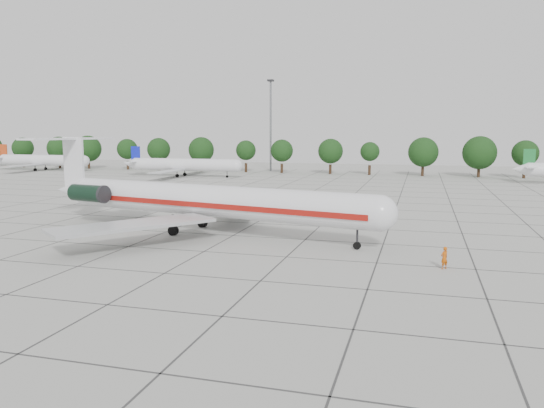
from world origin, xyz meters
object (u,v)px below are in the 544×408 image
object	(u,v)px
bg_airliner_b	(184,165)
floodlight_mast	(271,120)
main_airliner	(193,199)
bg_airliner_a	(42,160)
ground_crew	(444,258)

from	to	relation	value
bg_airliner_b	floodlight_mast	size ratio (longest dim) A/B	1.11
bg_airliner_b	floodlight_mast	xyz separation A→B (m)	(15.27, 24.93, 11.37)
main_airliner	bg_airliner_a	bearing A→B (deg)	149.35
ground_crew	bg_airliner_a	size ratio (longest dim) A/B	0.07
ground_crew	main_airliner	bearing A→B (deg)	-61.82
bg_airliner_b	floodlight_mast	world-z (taller)	floodlight_mast
bg_airliner_a	bg_airliner_b	bearing A→B (deg)	-9.40
ground_crew	bg_airliner_b	world-z (taller)	bg_airliner_b
main_airliner	bg_airliner_a	size ratio (longest dim) A/B	1.57
main_airliner	ground_crew	size ratio (longest dim) A/B	23.75
main_airliner	bg_airliner_b	size ratio (longest dim) A/B	1.57
ground_crew	floodlight_mast	world-z (taller)	floodlight_mast
bg_airliner_a	floodlight_mast	distance (m)	66.35
main_airliner	floodlight_mast	xyz separation A→B (m)	(-16.92, 91.10, 10.58)
main_airliner	ground_crew	bearing A→B (deg)	-7.31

